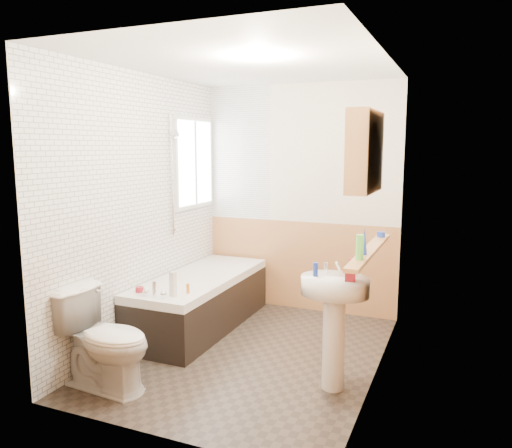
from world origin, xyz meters
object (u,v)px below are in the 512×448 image
object	(u,v)px
toilet	(105,340)
medicine_cabinet	(365,152)
bathtub	(201,300)
sink	(334,310)
pine_shelf	(370,250)

from	to	relation	value
toilet	medicine_cabinet	distance (m)	2.38
bathtub	medicine_cabinet	xyz separation A→B (m)	(1.74, -0.69, 1.51)
sink	pine_shelf	size ratio (longest dim) A/B	0.69
pine_shelf	sink	bearing A→B (deg)	-125.66
toilet	sink	bearing A→B (deg)	-62.61
bathtub	sink	xyz separation A→B (m)	(1.57, -0.77, 0.34)
sink	pine_shelf	world-z (taller)	pine_shelf
toilet	sink	distance (m)	1.75
bathtub	pine_shelf	size ratio (longest dim) A/B	1.27
sink	medicine_cabinet	xyz separation A→B (m)	(0.17, 0.08, 1.17)
medicine_cabinet	sink	bearing A→B (deg)	-155.44
bathtub	toilet	xyz separation A→B (m)	(-0.03, -1.43, 0.10)
pine_shelf	medicine_cabinet	xyz separation A→B (m)	(-0.03, -0.20, 0.75)
pine_shelf	toilet	bearing A→B (deg)	-152.45
bathtub	toilet	size ratio (longest dim) A/B	2.33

